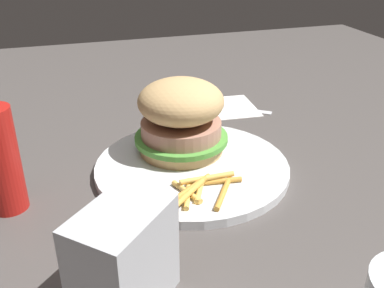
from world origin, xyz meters
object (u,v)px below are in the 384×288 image
napkin_dispenser (124,260)px  ketchup_bottle (0,162)px  fries_pile (199,189)px  plate (192,167)px  fork (225,106)px  sandwich (181,117)px  napkin (225,107)px

napkin_dispenser → ketchup_bottle: ketchup_bottle is taller
fries_pile → plate: bearing=79.7°
fork → sandwich: bearing=-128.7°
plate → fries_pile: 0.08m
napkin_dispenser → fries_pile: bearing=-175.3°
sandwich → ketchup_bottle: bearing=-164.5°
fries_pile → sandwich: bearing=84.8°
plate → ketchup_bottle: ketchup_bottle is taller
fork → napkin_dispenser: (-0.25, -0.42, 0.05)m
napkin → napkin_dispenser: size_ratio=1.10×
fries_pile → fork: size_ratio=0.79×
fries_pile → ketchup_bottle: bearing=166.7°
plate → fries_pile: fries_pile is taller
napkin → napkin_dispenser: (-0.26, -0.41, 0.05)m
napkin_dispenser → fork: bearing=-166.8°
napkin_dispenser → ketchup_bottle: bearing=-104.9°
fries_pile → napkin: size_ratio=1.07×
napkin_dispenser → sandwich: bearing=-161.4°
plate → sandwich: 0.07m
napkin → fork: 0.00m
sandwich → fork: bearing=51.3°
sandwich → ketchup_bottle: (-0.23, -0.06, -0.00)m
napkin_dispenser → ketchup_bottle: 0.22m
sandwich → fries_pile: bearing=-95.2°
napkin → napkin_dispenser: bearing=-121.6°
fries_pile → napkin_dispenser: 0.18m
plate → ketchup_bottle: size_ratio=2.05×
fries_pile → napkin: 0.31m
sandwich → fries_pile: (-0.01, -0.12, -0.05)m
napkin → fork: (-0.00, 0.00, 0.00)m
fork → ketchup_bottle: bearing=-148.0°
fries_pile → fork: bearing=63.3°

